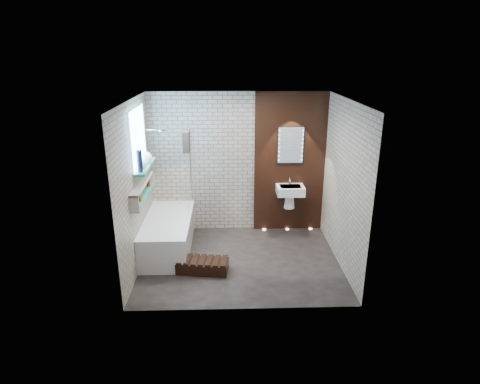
{
  "coord_description": "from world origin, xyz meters",
  "views": [
    {
      "loc": [
        -0.2,
        -5.9,
        3.3
      ],
      "look_at": [
        0.0,
        0.15,
        1.15
      ],
      "focal_mm": 30.38,
      "sensor_mm": 36.0,
      "label": 1
    }
  ],
  "objects_px": {
    "bath_screen": "(189,171)",
    "washbasin": "(290,193)",
    "bathtub": "(168,234)",
    "led_mirror": "(291,145)",
    "walnut_step": "(203,266)"
  },
  "relations": [
    {
      "from": "bathtub",
      "to": "led_mirror",
      "type": "bearing_deg",
      "value": 19.78
    },
    {
      "from": "bathtub",
      "to": "bath_screen",
      "type": "bearing_deg",
      "value": 51.1
    },
    {
      "from": "bathtub",
      "to": "led_mirror",
      "type": "height_order",
      "value": "led_mirror"
    },
    {
      "from": "washbasin",
      "to": "walnut_step",
      "type": "height_order",
      "value": "washbasin"
    },
    {
      "from": "bathtub",
      "to": "washbasin",
      "type": "relative_size",
      "value": 3.0
    },
    {
      "from": "bath_screen",
      "to": "washbasin",
      "type": "bearing_deg",
      "value": 5.78
    },
    {
      "from": "led_mirror",
      "to": "bath_screen",
      "type": "bearing_deg",
      "value": -169.34
    },
    {
      "from": "led_mirror",
      "to": "walnut_step",
      "type": "distance_m",
      "value": 2.68
    },
    {
      "from": "bath_screen",
      "to": "led_mirror",
      "type": "relative_size",
      "value": 2.0
    },
    {
      "from": "washbasin",
      "to": "walnut_step",
      "type": "relative_size",
      "value": 0.73
    },
    {
      "from": "bathtub",
      "to": "washbasin",
      "type": "xyz_separation_m",
      "value": [
        2.17,
        0.62,
        0.5
      ]
    },
    {
      "from": "bath_screen",
      "to": "washbasin",
      "type": "xyz_separation_m",
      "value": [
        1.82,
        0.18,
        -0.49
      ]
    },
    {
      "from": "bath_screen",
      "to": "led_mirror",
      "type": "distance_m",
      "value": 1.89
    },
    {
      "from": "bathtub",
      "to": "washbasin",
      "type": "height_order",
      "value": "washbasin"
    },
    {
      "from": "led_mirror",
      "to": "bathtub",
      "type": "bearing_deg",
      "value": -160.22
    }
  ]
}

